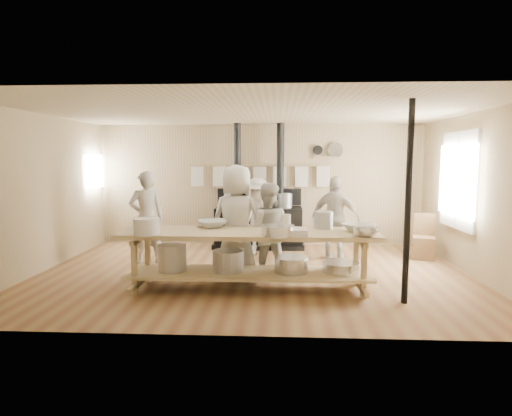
{
  "coord_description": "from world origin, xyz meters",
  "views": [
    {
      "loc": [
        0.4,
        -6.81,
        1.86
      ],
      "look_at": [
        0.04,
        0.2,
        1.05
      ],
      "focal_mm": 30.0,
      "sensor_mm": 36.0,
      "label": 1
    }
  ],
  "objects_px": {
    "stove": "(258,223)",
    "cook_center": "(237,222)",
    "prep_table": "(248,254)",
    "roasting_pan": "(292,232)",
    "cook_by_window": "(258,217)",
    "chair": "(423,246)",
    "cook_right": "(335,218)",
    "cook_left": "(267,231)",
    "cook_far_left": "(147,217)"
  },
  "relations": [
    {
      "from": "cook_far_left",
      "to": "cook_right",
      "type": "xyz_separation_m",
      "value": [
        3.39,
        0.47,
        -0.05
      ]
    },
    {
      "from": "stove",
      "to": "cook_far_left",
      "type": "relative_size",
      "value": 1.57
    },
    {
      "from": "cook_far_left",
      "to": "cook_right",
      "type": "relative_size",
      "value": 1.06
    },
    {
      "from": "prep_table",
      "to": "cook_center",
      "type": "height_order",
      "value": "cook_center"
    },
    {
      "from": "cook_center",
      "to": "cook_by_window",
      "type": "bearing_deg",
      "value": -82.45
    },
    {
      "from": "cook_left",
      "to": "stove",
      "type": "bearing_deg",
      "value": -84.89
    },
    {
      "from": "cook_by_window",
      "to": "roasting_pan",
      "type": "distance_m",
      "value": 2.65
    },
    {
      "from": "stove",
      "to": "cook_center",
      "type": "relative_size",
      "value": 1.46
    },
    {
      "from": "cook_left",
      "to": "cook_center",
      "type": "relative_size",
      "value": 0.85
    },
    {
      "from": "roasting_pan",
      "to": "cook_right",
      "type": "bearing_deg",
      "value": 69.0
    },
    {
      "from": "prep_table",
      "to": "roasting_pan",
      "type": "bearing_deg",
      "value": -29.03
    },
    {
      "from": "chair",
      "to": "roasting_pan",
      "type": "relative_size",
      "value": 2.07
    },
    {
      "from": "cook_center",
      "to": "roasting_pan",
      "type": "height_order",
      "value": "cook_center"
    },
    {
      "from": "stove",
      "to": "chair",
      "type": "bearing_deg",
      "value": -16.18
    },
    {
      "from": "stove",
      "to": "prep_table",
      "type": "bearing_deg",
      "value": -90.04
    },
    {
      "from": "cook_center",
      "to": "cook_right",
      "type": "relative_size",
      "value": 1.14
    },
    {
      "from": "cook_center",
      "to": "cook_far_left",
      "type": "bearing_deg",
      "value": -11.35
    },
    {
      "from": "cook_center",
      "to": "roasting_pan",
      "type": "relative_size",
      "value": 4.39
    },
    {
      "from": "stove",
      "to": "prep_table",
      "type": "height_order",
      "value": "stove"
    },
    {
      "from": "prep_table",
      "to": "chair",
      "type": "height_order",
      "value": "prep_table"
    },
    {
      "from": "stove",
      "to": "roasting_pan",
      "type": "xyz_separation_m",
      "value": [
        0.59,
        -3.35,
        0.37
      ]
    },
    {
      "from": "prep_table",
      "to": "cook_left",
      "type": "bearing_deg",
      "value": 68.39
    },
    {
      "from": "prep_table",
      "to": "cook_far_left",
      "type": "xyz_separation_m",
      "value": [
        -1.92,
        1.5,
        0.31
      ]
    },
    {
      "from": "cook_center",
      "to": "chair",
      "type": "bearing_deg",
      "value": -140.21
    },
    {
      "from": "cook_left",
      "to": "chair",
      "type": "bearing_deg",
      "value": -153.6
    },
    {
      "from": "cook_right",
      "to": "stove",
      "type": "bearing_deg",
      "value": -13.89
    },
    {
      "from": "cook_right",
      "to": "chair",
      "type": "bearing_deg",
      "value": -153.78
    },
    {
      "from": "cook_center",
      "to": "roasting_pan",
      "type": "distance_m",
      "value": 1.25
    },
    {
      "from": "prep_table",
      "to": "cook_center",
      "type": "xyz_separation_m",
      "value": [
        -0.22,
        0.62,
        0.37
      ]
    },
    {
      "from": "stove",
      "to": "prep_table",
      "type": "distance_m",
      "value": 3.02
    },
    {
      "from": "chair",
      "to": "cook_center",
      "type": "bearing_deg",
      "value": -138.76
    },
    {
      "from": "cook_left",
      "to": "cook_right",
      "type": "relative_size",
      "value": 0.97
    },
    {
      "from": "prep_table",
      "to": "roasting_pan",
      "type": "xyz_separation_m",
      "value": [
        0.59,
        -0.33,
        0.37
      ]
    },
    {
      "from": "prep_table",
      "to": "cook_right",
      "type": "bearing_deg",
      "value": 53.12
    },
    {
      "from": "chair",
      "to": "cook_right",
      "type": "bearing_deg",
      "value": -157.9
    },
    {
      "from": "prep_table",
      "to": "cook_by_window",
      "type": "xyz_separation_m",
      "value": [
        0.02,
        2.25,
        0.23
      ]
    },
    {
      "from": "cook_left",
      "to": "cook_right",
      "type": "bearing_deg",
      "value": -133.15
    },
    {
      "from": "stove",
      "to": "cook_by_window",
      "type": "distance_m",
      "value": 0.8
    },
    {
      "from": "cook_center",
      "to": "chair",
      "type": "xyz_separation_m",
      "value": [
        3.36,
        1.49,
        -0.64
      ]
    },
    {
      "from": "cook_far_left",
      "to": "cook_by_window",
      "type": "distance_m",
      "value": 2.08
    },
    {
      "from": "stove",
      "to": "prep_table",
      "type": "xyz_separation_m",
      "value": [
        -0.0,
        -3.02,
        -0.0
      ]
    },
    {
      "from": "cook_far_left",
      "to": "cook_by_window",
      "type": "relative_size",
      "value": 1.11
    },
    {
      "from": "cook_left",
      "to": "cook_by_window",
      "type": "bearing_deg",
      "value": -82.85
    },
    {
      "from": "stove",
      "to": "cook_right",
      "type": "bearing_deg",
      "value": -35.41
    },
    {
      "from": "cook_far_left",
      "to": "cook_by_window",
      "type": "bearing_deg",
      "value": 177.66
    },
    {
      "from": "cook_right",
      "to": "cook_by_window",
      "type": "distance_m",
      "value": 1.48
    },
    {
      "from": "stove",
      "to": "roasting_pan",
      "type": "relative_size",
      "value": 6.43
    },
    {
      "from": "stove",
      "to": "cook_far_left",
      "type": "distance_m",
      "value": 2.47
    },
    {
      "from": "cook_by_window",
      "to": "chair",
      "type": "relative_size",
      "value": 1.79
    },
    {
      "from": "cook_far_left",
      "to": "cook_right",
      "type": "bearing_deg",
      "value": 164.22
    }
  ]
}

